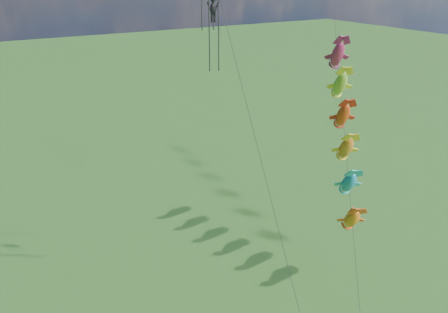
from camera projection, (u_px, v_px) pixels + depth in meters
fish_windsock_rig at (344, 132)px, 33.31m from camera, size 8.28×13.77×18.15m
parafoil_rig at (215, 2)px, 27.88m from camera, size 3.17×17.43×25.30m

